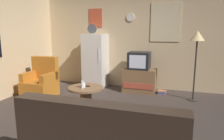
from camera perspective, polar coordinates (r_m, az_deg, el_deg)
ground_plane at (r=3.89m, az=-4.13°, el=-13.29°), size 12.00×12.00×0.00m
wall_with_art at (r=5.91m, az=4.72°, el=8.00°), size 5.20×0.12×2.61m
fridge at (r=5.89m, az=-4.59°, el=2.57°), size 0.60×0.62×1.77m
tv_stand at (r=5.51m, az=7.60°, el=-2.83°), size 0.84×0.53×0.61m
crt_tv at (r=5.41m, az=7.50°, el=2.61°), size 0.54×0.51×0.44m
standing_lamp at (r=4.98m, az=22.36°, el=7.32°), size 0.32×0.32×1.59m
coffee_table at (r=4.35m, az=-7.21°, el=-7.55°), size 0.72×0.72×0.45m
wine_glass at (r=4.19m, az=-8.17°, el=-3.97°), size 0.05×0.05×0.15m
mug_ceramic_white at (r=4.26m, az=-7.85°, el=-4.13°), size 0.08×0.08×0.09m
remote_control at (r=4.31m, az=-7.05°, el=-4.39°), size 0.16×0.07×0.02m
armchair at (r=5.36m, az=-18.93°, el=-3.33°), size 0.68×0.68×0.96m
book_stack at (r=5.45m, az=13.59°, el=-5.93°), size 0.22×0.17×0.10m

